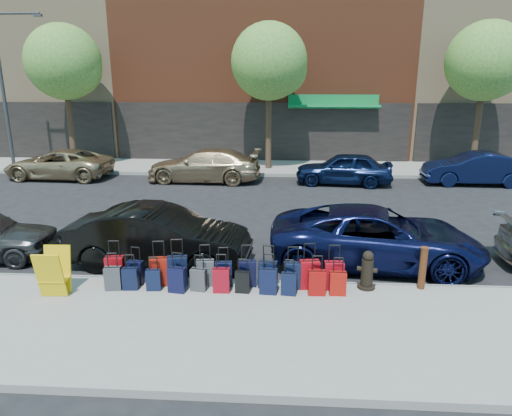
# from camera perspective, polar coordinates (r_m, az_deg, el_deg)

# --- Properties ---
(ground) EXTENTS (120.00, 120.00, 0.00)m
(ground) POSITION_cam_1_polar(r_m,az_deg,el_deg) (15.08, -1.64, -2.30)
(ground) COLOR black
(ground) RESTS_ON ground
(sidewalk_near) EXTENTS (60.00, 4.00, 0.15)m
(sidewalk_near) POSITION_cam_1_polar(r_m,az_deg,el_deg) (9.14, -5.39, -14.63)
(sidewalk_near) COLOR gray
(sidewalk_near) RESTS_ON ground
(sidewalk_far) EXTENTS (60.00, 4.00, 0.15)m
(sidewalk_far) POSITION_cam_1_polar(r_m,az_deg,el_deg) (24.74, 0.42, 5.09)
(sidewalk_far) COLOR gray
(sidewalk_far) RESTS_ON ground
(curb_near) EXTENTS (60.00, 0.08, 0.15)m
(curb_near) POSITION_cam_1_polar(r_m,az_deg,el_deg) (10.91, -3.76, -9.27)
(curb_near) COLOR gray
(curb_near) RESTS_ON ground
(curb_far) EXTENTS (60.00, 0.08, 0.15)m
(curb_far) POSITION_cam_1_polar(r_m,az_deg,el_deg) (22.76, 0.14, 4.15)
(curb_far) COLOR gray
(curb_far) RESTS_ON ground
(building_left) EXTENTS (15.00, 12.12, 16.00)m
(building_left) POSITION_cam_1_polar(r_m,az_deg,el_deg) (36.75, -26.20, 19.47)
(building_left) COLOR tan
(building_left) RESTS_ON ground
(tree_left) EXTENTS (3.80, 3.80, 7.27)m
(tree_left) POSITION_cam_1_polar(r_m,az_deg,el_deg) (26.27, -22.59, 16.27)
(tree_left) COLOR black
(tree_left) RESTS_ON sidewalk_far
(tree_center) EXTENTS (3.80, 3.80, 7.27)m
(tree_center) POSITION_cam_1_polar(r_m,az_deg,el_deg) (23.79, 2.00, 17.57)
(tree_center) COLOR black
(tree_center) RESTS_ON sidewalk_far
(tree_right) EXTENTS (3.80, 3.80, 7.27)m
(tree_right) POSITION_cam_1_polar(r_m,az_deg,el_deg) (25.73, 27.08, 15.80)
(tree_right) COLOR black
(tree_right) RESTS_ON sidewalk_far
(streetlight) EXTENTS (2.59, 0.18, 8.00)m
(streetlight) POSITION_cam_1_polar(r_m,az_deg,el_deg) (27.04, -28.85, 13.90)
(streetlight) COLOR #333338
(streetlight) RESTS_ON sidewalk_far
(suitcase_front_0) EXTENTS (0.44, 0.27, 1.00)m
(suitcase_front_0) POSITION_cam_1_polar(r_m,az_deg,el_deg) (11.10, -17.21, -7.34)
(suitcase_front_0) COLOR maroon
(suitcase_front_0) RESTS_ON sidewalk_near
(suitcase_front_1) EXTENTS (0.39, 0.25, 0.88)m
(suitcase_front_1) POSITION_cam_1_polar(r_m,az_deg,el_deg) (10.92, -14.81, -7.76)
(suitcase_front_1) COLOR black
(suitcase_front_1) RESTS_ON sidewalk_near
(suitcase_front_2) EXTENTS (0.46, 0.30, 1.04)m
(suitcase_front_2) POSITION_cam_1_polar(r_m,az_deg,el_deg) (10.70, -11.98, -7.76)
(suitcase_front_2) COLOR maroon
(suitcase_front_2) RESTS_ON sidewalk_near
(suitcase_front_3) EXTENTS (0.48, 0.31, 1.07)m
(suitcase_front_3) POSITION_cam_1_polar(r_m,az_deg,el_deg) (10.65, -9.76, -7.69)
(suitcase_front_3) COLOR black
(suitcase_front_3) RESTS_ON sidewalk_near
(suitcase_front_4) EXTENTS (0.43, 0.27, 0.97)m
(suitcase_front_4) POSITION_cam_1_polar(r_m,az_deg,el_deg) (10.52, -6.35, -8.05)
(suitcase_front_4) COLOR #424348
(suitcase_front_4) RESTS_ON sidewalk_near
(suitcase_front_5) EXTENTS (0.40, 0.25, 0.91)m
(suitcase_front_5) POSITION_cam_1_polar(r_m,az_deg,el_deg) (10.48, -4.07, -8.21)
(suitcase_front_5) COLOR black
(suitcase_front_5) RESTS_ON sidewalk_near
(suitcase_front_6) EXTENTS (0.43, 0.27, 0.97)m
(suitcase_front_6) POSITION_cam_1_polar(r_m,az_deg,el_deg) (10.43, -1.14, -8.17)
(suitcase_front_6) COLOR black
(suitcase_front_6) RESTS_ON sidewalk_near
(suitcase_front_7) EXTENTS (0.44, 0.29, 0.99)m
(suitcase_front_7) POSITION_cam_1_polar(r_m,az_deg,el_deg) (10.35, 1.47, -8.32)
(suitcase_front_7) COLOR black
(suitcase_front_7) RESTS_ON sidewalk_near
(suitcase_front_8) EXTENTS (0.42, 0.25, 0.97)m
(suitcase_front_8) POSITION_cam_1_polar(r_m,az_deg,el_deg) (10.35, 4.64, -8.40)
(suitcase_front_8) COLOR black
(suitcase_front_8) RESTS_ON sidewalk_near
(suitcase_front_9) EXTENTS (0.46, 0.30, 1.04)m
(suitcase_front_9) POSITION_cam_1_polar(r_m,az_deg,el_deg) (10.39, 6.70, -8.24)
(suitcase_front_9) COLOR #9C0A12
(suitcase_front_9) RESTS_ON sidewalk_near
(suitcase_front_10) EXTENTS (0.44, 0.26, 1.02)m
(suitcase_front_10) POSITION_cam_1_polar(r_m,az_deg,el_deg) (10.43, 9.70, -8.31)
(suitcase_front_10) COLOR maroon
(suitcase_front_10) RESTS_ON sidewalk_near
(suitcase_back_0) EXTENTS (0.38, 0.25, 0.85)m
(suitcase_back_0) POSITION_cam_1_polar(r_m,az_deg,el_deg) (10.76, -17.43, -8.38)
(suitcase_back_0) COLOR #37373B
(suitcase_back_0) RESTS_ON sidewalk_near
(suitcase_back_1) EXTENTS (0.35, 0.22, 0.81)m
(suitcase_back_1) POSITION_cam_1_polar(r_m,az_deg,el_deg) (10.67, -15.42, -8.50)
(suitcase_back_1) COLOR black
(suitcase_back_1) RESTS_ON sidewalk_near
(suitcase_back_2) EXTENTS (0.34, 0.22, 0.77)m
(suitcase_back_2) POSITION_cam_1_polar(r_m,az_deg,el_deg) (10.52, -12.68, -8.74)
(suitcase_back_2) COLOR black
(suitcase_back_2) RESTS_ON sidewalk_near
(suitcase_back_3) EXTENTS (0.41, 0.28, 0.90)m
(suitcase_back_3) POSITION_cam_1_polar(r_m,az_deg,el_deg) (10.31, -9.83, -8.83)
(suitcase_back_3) COLOR black
(suitcase_back_3) RESTS_ON sidewalk_near
(suitcase_back_4) EXTENTS (0.37, 0.25, 0.82)m
(suitcase_back_4) POSITION_cam_1_polar(r_m,az_deg,el_deg) (10.32, -7.17, -8.86)
(suitcase_back_4) COLOR #37373B
(suitcase_back_4) RESTS_ON sidewalk_near
(suitcase_back_5) EXTENTS (0.37, 0.22, 0.87)m
(suitcase_back_5) POSITION_cam_1_polar(r_m,az_deg,el_deg) (10.20, -4.35, -9.00)
(suitcase_back_5) COLOR maroon
(suitcase_back_5) RESTS_ON sidewalk_near
(suitcase_back_6) EXTENTS (0.33, 0.20, 0.77)m
(suitcase_back_6) POSITION_cam_1_polar(r_m,az_deg,el_deg) (10.17, -1.69, -9.23)
(suitcase_back_6) COLOR black
(suitcase_back_6) RESTS_ON sidewalk_near
(suitcase_back_7) EXTENTS (0.40, 0.25, 0.91)m
(suitcase_back_7) POSITION_cam_1_polar(r_m,az_deg,el_deg) (10.10, 1.56, -9.13)
(suitcase_back_7) COLOR black
(suitcase_back_7) RESTS_ON sidewalk_near
(suitcase_back_8) EXTENTS (0.35, 0.23, 0.80)m
(suitcase_back_8) POSITION_cam_1_polar(r_m,az_deg,el_deg) (10.08, 4.12, -9.43)
(suitcase_back_8) COLOR black
(suitcase_back_8) RESTS_ON sidewalk_near
(suitcase_back_9) EXTENTS (0.38, 0.23, 0.89)m
(suitcase_back_9) POSITION_cam_1_polar(r_m,az_deg,el_deg) (10.13, 7.61, -9.23)
(suitcase_back_9) COLOR #940B09
(suitcase_back_9) RESTS_ON sidewalk_near
(suitcase_back_10) EXTENTS (0.36, 0.21, 0.85)m
(suitcase_back_10) POSITION_cam_1_polar(r_m,az_deg,el_deg) (10.20, 10.18, -9.25)
(suitcase_back_10) COLOR #9C100A
(suitcase_back_10) RESTS_ON sidewalk_near
(fire_hydrant) EXTENTS (0.46, 0.40, 0.89)m
(fire_hydrant) POSITION_cam_1_polar(r_m,az_deg,el_deg) (10.58, 13.72, -7.67)
(fire_hydrant) COLOR black
(fire_hydrant) RESTS_ON sidewalk_near
(bollard) EXTENTS (0.18, 0.18, 0.98)m
(bollard) POSITION_cam_1_polar(r_m,az_deg,el_deg) (10.88, 20.14, -6.98)
(bollard) COLOR #38190C
(bollard) RESTS_ON sidewalk_near
(display_rack) EXTENTS (0.61, 0.66, 1.04)m
(display_rack) POSITION_cam_1_polar(r_m,az_deg,el_deg) (10.86, -23.95, -7.41)
(display_rack) COLOR #E0B40C
(display_rack) RESTS_ON sidewalk_near
(car_near_1) EXTENTS (4.79, 1.96, 1.54)m
(car_near_1) POSITION_cam_1_polar(r_m,az_deg,el_deg) (12.02, -12.03, -3.58)
(car_near_1) COLOR black
(car_near_1) RESTS_ON ground
(car_near_2) EXTENTS (5.63, 2.99, 1.51)m
(car_near_2) POSITION_cam_1_polar(r_m,az_deg,el_deg) (12.24, 14.78, -3.50)
(car_near_2) COLOR #0C1036
(car_near_2) RESTS_ON ground
(car_far_0) EXTENTS (5.16, 2.57, 1.41)m
(car_far_0) POSITION_cam_1_polar(r_m,az_deg,el_deg) (24.19, -23.43, 5.05)
(car_far_0) COLOR tan
(car_far_0) RESTS_ON ground
(car_far_1) EXTENTS (5.41, 2.41, 1.54)m
(car_far_1) POSITION_cam_1_polar(r_m,az_deg,el_deg) (21.69, -6.51, 5.32)
(car_far_1) COLOR tan
(car_far_1) RESTS_ON ground
(car_far_2) EXTENTS (4.50, 2.21, 1.48)m
(car_far_2) POSITION_cam_1_polar(r_m,az_deg,el_deg) (21.33, 10.91, 4.88)
(car_far_2) COLOR #0C1636
(car_far_2) RESTS_ON ground
(car_far_3) EXTENTS (4.57, 1.75, 1.49)m
(car_far_3) POSITION_cam_1_polar(r_m,az_deg,el_deg) (23.15, 25.64, 4.46)
(car_far_3) COLOR #0C1335
(car_far_3) RESTS_ON ground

